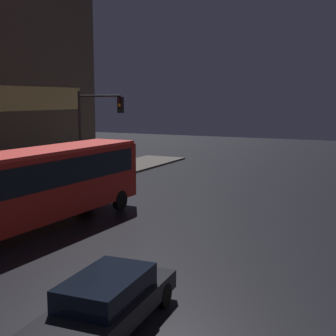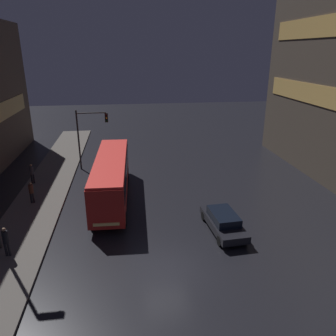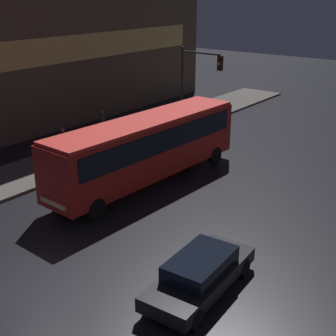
{
  "view_description": "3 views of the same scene",
  "coord_description": "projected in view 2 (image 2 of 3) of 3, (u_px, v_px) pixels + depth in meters",
  "views": [
    {
      "loc": [
        10.31,
        -5.54,
        5.59
      ],
      "look_at": [
        1.27,
        13.18,
        2.49
      ],
      "focal_mm": 50.0,
      "sensor_mm": 36.0,
      "label": 1
    },
    {
      "loc": [
        -1.96,
        -15.17,
        11.44
      ],
      "look_at": [
        1.51,
        10.43,
        2.15
      ],
      "focal_mm": 35.0,
      "sensor_mm": 36.0,
      "label": 2
    },
    {
      "loc": [
        11.51,
        -7.57,
        9.52
      ],
      "look_at": [
        -1.3,
        8.99,
        1.44
      ],
      "focal_mm": 50.0,
      "sensor_mm": 36.0,
      "label": 3
    }
  ],
  "objects": [
    {
      "name": "ground_plane",
      "position": [
        166.0,
        268.0,
        18.26
      ],
      "size": [
        120.0,
        120.0,
        0.0
      ],
      "primitive_type": "plane",
      "color": "black"
    },
    {
      "name": "sidewalk_left",
      "position": [
        40.0,
        200.0,
        26.43
      ],
      "size": [
        4.0,
        48.0,
        0.15
      ],
      "color": "#56514C",
      "rests_on": "ground"
    },
    {
      "name": "bus_near",
      "position": [
        111.0,
        174.0,
        26.16
      ],
      "size": [
        2.88,
        12.06,
        3.44
      ],
      "rotation": [
        0.0,
        0.0,
        3.1
      ],
      "color": "#AD1E19",
      "rests_on": "ground"
    },
    {
      "name": "car_taxi",
      "position": [
        223.0,
        221.0,
        21.83
      ],
      "size": [
        2.13,
        4.84,
        1.35
      ],
      "rotation": [
        0.0,
        0.0,
        3.21
      ],
      "color": "black",
      "rests_on": "ground"
    },
    {
      "name": "pedestrian_near",
      "position": [
        31.0,
        191.0,
        25.42
      ],
      "size": [
        0.4,
        0.4,
        1.75
      ],
      "rotation": [
        0.0,
        0.0,
        1.76
      ],
      "color": "black",
      "rests_on": "sidewalk_left"
    },
    {
      "name": "pedestrian_mid",
      "position": [
        32.0,
        172.0,
        29.2
      ],
      "size": [
        0.47,
        0.47,
        1.82
      ],
      "rotation": [
        0.0,
        0.0,
        5.5
      ],
      "color": "black",
      "rests_on": "sidewalk_left"
    },
    {
      "name": "pedestrian_far",
      "position": [
        6.0,
        240.0,
        18.76
      ],
      "size": [
        0.42,
        0.42,
        1.84
      ],
      "rotation": [
        0.0,
        0.0,
        5.97
      ],
      "color": "black",
      "rests_on": "sidewalk_left"
    },
    {
      "name": "traffic_light_main",
      "position": [
        89.0,
        130.0,
        32.29
      ],
      "size": [
        3.09,
        0.35,
        6.03
      ],
      "color": "#2D2D2D",
      "rests_on": "ground"
    }
  ]
}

